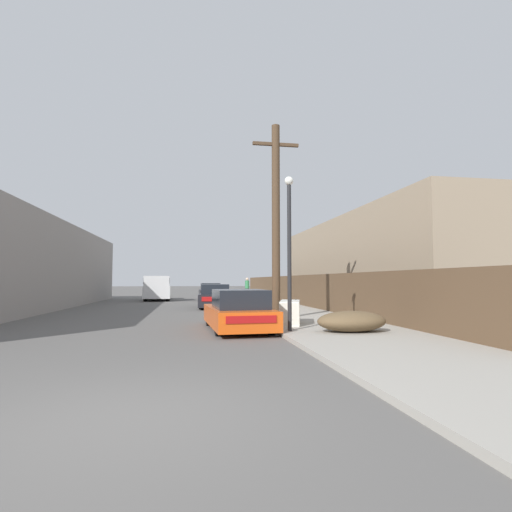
{
  "coord_description": "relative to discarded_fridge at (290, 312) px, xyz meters",
  "views": [
    {
      "loc": [
        0.67,
        -4.71,
        1.57
      ],
      "look_at": [
        3.48,
        12.27,
        2.64
      ],
      "focal_mm": 28.0,
      "sensor_mm": 36.0,
      "label": 1
    }
  ],
  "objects": [
    {
      "name": "sidewalk_curb",
      "position": [
        1.29,
        15.07,
        -0.45
      ],
      "size": [
        4.2,
        63.0,
        0.12
      ],
      "primitive_type": "cube",
      "color": "#9E998E",
      "rests_on": "ground"
    },
    {
      "name": "car_parked_far",
      "position": [
        -1.71,
        19.55,
        0.13
      ],
      "size": [
        1.73,
        4.48,
        1.37
      ],
      "rotation": [
        0.0,
        0.0,
        0.01
      ],
      "color": "black",
      "rests_on": "ground"
    },
    {
      "name": "pickup_truck",
      "position": [
        -5.89,
        19.47,
        0.45
      ],
      "size": [
        2.26,
        5.66,
        1.92
      ],
      "rotation": [
        0.0,
        0.0,
        3.19
      ],
      "color": "silver",
      "rests_on": "ground"
    },
    {
      "name": "discarded_fridge",
      "position": [
        0.0,
        0.0,
        0.0
      ],
      "size": [
        1.11,
        1.88,
        0.8
      ],
      "rotation": [
        0.0,
        0.0,
        -0.28
      ],
      "color": "silver",
      "rests_on": "sidewalk_curb"
    },
    {
      "name": "building_right_house",
      "position": [
        8.12,
        10.25,
        2.15
      ],
      "size": [
        6.0,
        21.2,
        5.31
      ],
      "primitive_type": "cube",
      "color": "gray",
      "rests_on": "ground"
    },
    {
      "name": "utility_pole",
      "position": [
        -0.12,
        1.64,
        3.45
      ],
      "size": [
        1.8,
        0.31,
        7.46
      ],
      "color": "#4C3826",
      "rests_on": "sidewalk_curb"
    },
    {
      "name": "street_lamp",
      "position": [
        -0.47,
        -1.81,
        2.25
      ],
      "size": [
        0.26,
        0.26,
        4.53
      ],
      "color": "#232326",
      "rests_on": "sidewalk_curb"
    },
    {
      "name": "ground_plane",
      "position": [
        -4.01,
        -8.43,
        -0.51
      ],
      "size": [
        220.0,
        220.0,
        0.0
      ],
      "primitive_type": "plane",
      "color": "#595654"
    },
    {
      "name": "brush_pile",
      "position": [
        1.21,
        -2.32,
        -0.09
      ],
      "size": [
        2.01,
        1.2,
        0.59
      ],
      "color": "brown",
      "rests_on": "sidewalk_curb"
    },
    {
      "name": "pedestrian",
      "position": [
        1.3,
        19.27,
        0.48
      ],
      "size": [
        0.34,
        0.34,
        1.7
      ],
      "color": "#282D42",
      "rests_on": "sidewalk_curb"
    },
    {
      "name": "parked_sports_car_red",
      "position": [
        -1.8,
        -0.43,
        0.07
      ],
      "size": [
        2.01,
        4.37,
        1.29
      ],
      "rotation": [
        0.0,
        0.0,
        0.05
      ],
      "color": "#E05114",
      "rests_on": "ground"
    },
    {
      "name": "car_parked_mid",
      "position": [
        -1.86,
        10.3,
        0.13
      ],
      "size": [
        2.12,
        4.77,
        1.36
      ],
      "rotation": [
        0.0,
        0.0,
        -0.07
      ],
      "color": "black",
      "rests_on": "ground"
    },
    {
      "name": "wooden_fence",
      "position": [
        3.24,
        11.78,
        0.5
      ],
      "size": [
        0.08,
        36.97,
        1.77
      ],
      "primitive_type": "cube",
      "color": "brown",
      "rests_on": "sidewalk_curb"
    }
  ]
}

